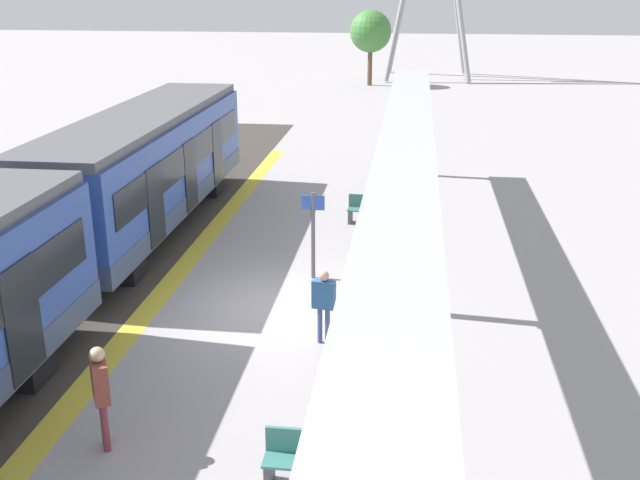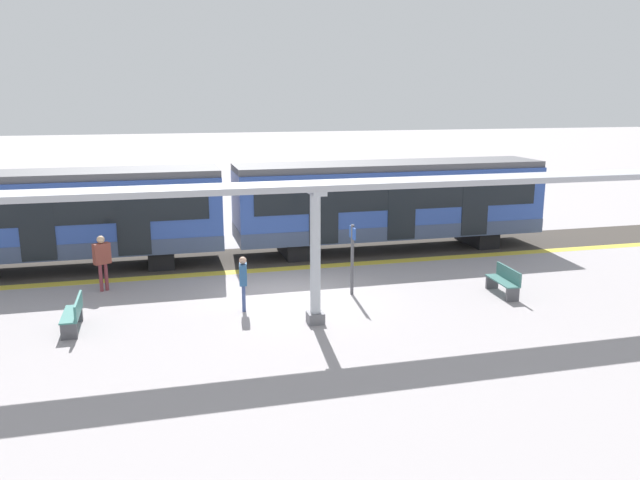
{
  "view_description": "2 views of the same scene",
  "coord_description": "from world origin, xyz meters",
  "views": [
    {
      "loc": [
        2.86,
        -15.2,
        7.07
      ],
      "look_at": [
        1.07,
        -1.02,
        2.02
      ],
      "focal_mm": 41.9,
      "sensor_mm": 36.0,
      "label": 1
    },
    {
      "loc": [
        18.49,
        -3.82,
        6.02
      ],
      "look_at": [
        0.91,
        0.73,
        1.87
      ],
      "focal_mm": 35.65,
      "sensor_mm": 36.0,
      "label": 2
    }
  ],
  "objects": [
    {
      "name": "ground_plane",
      "position": [
        0.0,
        0.0,
        0.0
      ],
      "size": [
        176.0,
        176.0,
        0.0
      ],
      "primitive_type": "plane",
      "color": "#9A9496"
    },
    {
      "name": "tactile_edge_strip",
      "position": [
        -2.9,
        0.0,
        0.0
      ],
      "size": [
        0.53,
        31.88,
        0.01
      ],
      "primitive_type": "cube",
      "color": "gold",
      "rests_on": "ground"
    },
    {
      "name": "trackbed",
      "position": [
        -4.77,
        0.0,
        0.0
      ],
      "size": [
        3.2,
        43.88,
        0.01
      ],
      "primitive_type": "cube",
      "color": "#38332D",
      "rests_on": "ground"
    },
    {
      "name": "train_far_carriage",
      "position": [
        -4.76,
        5.03,
        1.83
      ],
      "size": [
        2.65,
        12.15,
        3.48
      ],
      "color": "#2D4A9C",
      "rests_on": "ground"
    },
    {
      "name": "canopy_pillar_second",
      "position": [
        2.72,
        0.13,
        1.86
      ],
      "size": [
        1.1,
        0.44,
        3.66
      ],
      "color": "slate",
      "rests_on": "ground"
    },
    {
      "name": "canopy_pillar_third",
      "position": [
        2.72,
        12.51,
        1.86
      ],
      "size": [
        1.1,
        0.44,
        3.66
      ],
      "color": "slate",
      "rests_on": "ground"
    },
    {
      "name": "canopy_beam",
      "position": [
        2.72,
        0.01,
        3.74
      ],
      "size": [
        1.2,
        25.8,
        0.16
      ],
      "primitive_type": "cube",
      "color": "#A8AAB2",
      "rests_on": "canopy_pillar_nearest"
    },
    {
      "name": "bench_near_end",
      "position": [
        1.64,
        -6.11,
        0.44
      ],
      "size": [
        1.5,
        0.44,
        0.86
      ],
      "color": "#3A7971",
      "rests_on": "ground"
    },
    {
      "name": "bench_mid_platform",
      "position": [
        1.74,
        6.4,
        0.44
      ],
      "size": [
        1.52,
        0.52,
        0.86
      ],
      "color": "#3C716B",
      "rests_on": "ground"
    },
    {
      "name": "trash_bin",
      "position": [
        1.71,
        13.55,
        0.49
      ],
      "size": [
        0.48,
        0.48,
        0.99
      ],
      "primitive_type": "cylinder",
      "color": "#1F2F2E",
      "rests_on": "ground"
    },
    {
      "name": "platform_info_sign",
      "position": [
        0.54,
        1.85,
        1.33
      ],
      "size": [
        0.56,
        0.1,
        2.2
      ],
      "color": "#4C4C51",
      "rests_on": "ground"
    },
    {
      "name": "passenger_waiting_near_edge",
      "position": [
        -1.77,
        -5.6,
        1.11
      ],
      "size": [
        0.45,
        0.56,
        1.78
      ],
      "color": "brown",
      "rests_on": "ground"
    },
    {
      "name": "passenger_by_the_benches",
      "position": [
        1.22,
        -1.6,
        0.99
      ],
      "size": [
        0.48,
        0.27,
        1.59
      ],
      "color": "#3A4D80",
      "rests_on": "ground"
    },
    {
      "name": "tree_left_background",
      "position": [
        -0.3,
        37.06,
        3.59
      ],
      "size": [
        2.81,
        2.81,
        5.02
      ],
      "color": "brown",
      "rests_on": "ground"
    }
  ]
}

